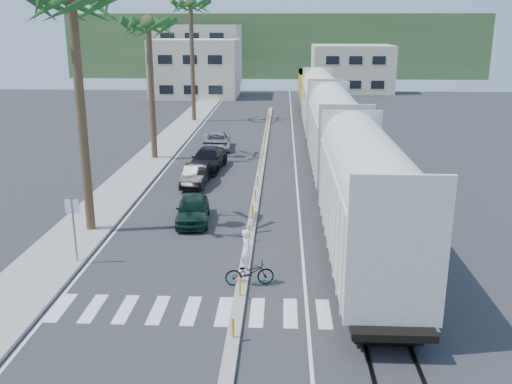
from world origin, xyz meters
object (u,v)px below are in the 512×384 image
car_lead (193,209)px  car_second (196,175)px  cyclist (249,267)px  street_sign (73,221)px

car_lead → car_second: bearing=91.8°
car_lead → car_second: 7.12m
car_lead → cyclist: cyclist is taller
car_lead → car_second: size_ratio=1.04×
car_lead → street_sign: bearing=-132.0°
car_lead → cyclist: 8.11m
cyclist → car_second: bearing=6.6°
cyclist → street_sign: bearing=67.3°
car_second → cyclist: (4.29, -14.43, 0.07)m
street_sign → cyclist: street_sign is taller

